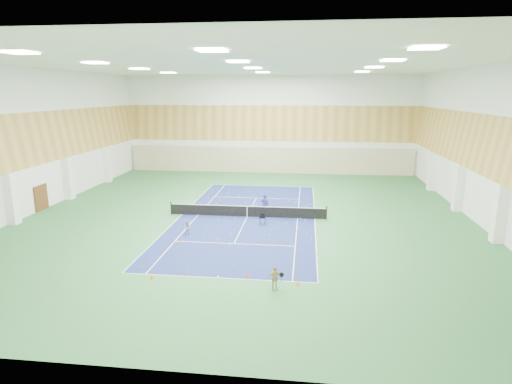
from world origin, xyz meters
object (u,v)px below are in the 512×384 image
tennis_net (247,210)px  child_court (188,228)px  coach (265,205)px  child_apron (275,278)px  ball_cart (263,219)px

tennis_net → child_court: tennis_net is taller
coach → child_court: coach is taller
coach → child_court: size_ratio=1.65×
coach → child_apron: 13.75m
tennis_net → child_court: size_ratio=11.90×
child_court → ball_cart: child_court is taller
coach → child_court: bearing=56.6°
child_court → child_apron: size_ratio=0.85×
child_court → ball_cart: bearing=27.0°
tennis_net → child_apron: child_apron is taller
tennis_net → ball_cart: (1.46, -1.88, -0.15)m
tennis_net → coach: (1.37, 0.71, 0.34)m
child_court → child_apron: (6.82, -7.91, 0.10)m
child_court → ball_cart: (5.06, 3.11, -0.14)m
child_court → tennis_net: bearing=49.7°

